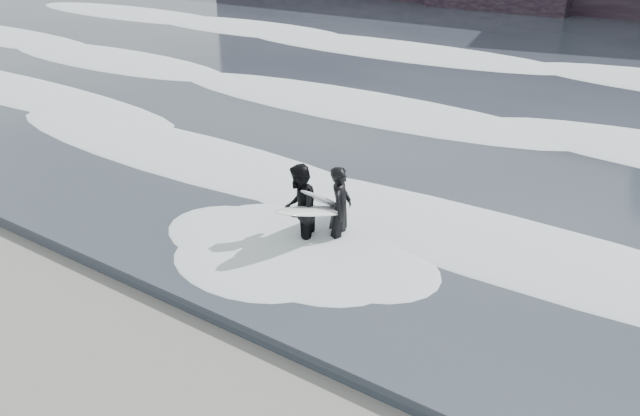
# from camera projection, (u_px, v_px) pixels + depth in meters

# --- Properties ---
(ground) EXTENTS (120.00, 120.00, 0.00)m
(ground) POSITION_uv_depth(u_px,v_px,m) (42.00, 410.00, 9.31)
(ground) COLOR #756E50
(ground) RESTS_ON ground
(sea) EXTENTS (90.00, 52.00, 0.30)m
(sea) POSITION_uv_depth(u_px,v_px,m) (565.00, 56.00, 30.84)
(sea) COLOR #313742
(sea) RESTS_ON ground
(foam_near) EXTENTS (60.00, 3.20, 0.20)m
(foam_near) POSITION_uv_depth(u_px,v_px,m) (355.00, 186.00, 15.84)
(foam_near) COLOR white
(foam_near) RESTS_ON sea
(foam_mid) EXTENTS (60.00, 4.00, 0.24)m
(foam_mid) POSITION_uv_depth(u_px,v_px,m) (463.00, 116.00, 21.04)
(foam_mid) COLOR white
(foam_mid) RESTS_ON sea
(foam_far) EXTENTS (60.00, 4.80, 0.30)m
(foam_far) POSITION_uv_depth(u_px,v_px,m) (542.00, 65.00, 27.73)
(foam_far) COLOR white
(foam_far) RESTS_ON sea
(surfer_left) EXTENTS (1.11, 2.00, 1.91)m
(surfer_left) POSITION_uv_depth(u_px,v_px,m) (337.00, 207.00, 13.39)
(surfer_left) COLOR black
(surfer_left) RESTS_ON ground
(surfer_right) EXTENTS (1.45, 2.34, 2.00)m
(surfer_right) POSITION_uv_depth(u_px,v_px,m) (301.00, 209.00, 13.19)
(surfer_right) COLOR black
(surfer_right) RESTS_ON ground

